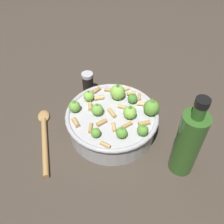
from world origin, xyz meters
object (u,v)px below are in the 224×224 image
pepper_shaker (88,83)px  wooden_spoon (44,136)px  cooking_pan (113,120)px  olive_oil_bottle (188,143)px

pepper_shaker → wooden_spoon: pepper_shaker is taller
cooking_pan → olive_oil_bottle: olive_oil_bottle is taller
cooking_pan → wooden_spoon: bearing=36.7°
olive_oil_bottle → wooden_spoon: olive_oil_bottle is taller
olive_oil_bottle → pepper_shaker: bearing=-20.2°
cooking_pan → pepper_shaker: 0.19m
wooden_spoon → olive_oil_bottle: bearing=-166.1°
pepper_shaker → olive_oil_bottle: olive_oil_bottle is taller
olive_oil_bottle → wooden_spoon: size_ratio=1.20×
pepper_shaker → olive_oil_bottle: bearing=159.8°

